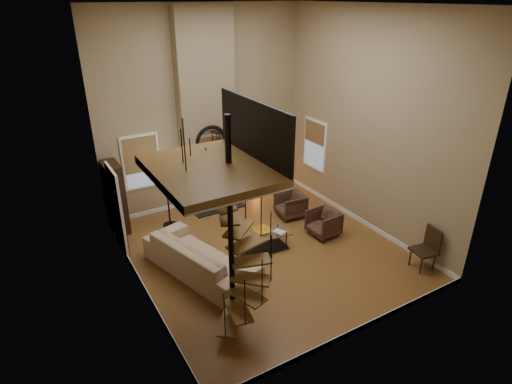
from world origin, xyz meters
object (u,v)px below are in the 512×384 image
hutch (115,197)px  armchair_near (293,204)px  armchair_far (326,222)px  sofa (200,257)px  floor_lamp (166,177)px  side_chair (427,247)px  accent_lamp (256,185)px  coffee_table (263,240)px

hutch → armchair_near: bearing=-21.0°
hutch → armchair_far: hutch is taller
sofa → armchair_near: bearing=-87.2°
floor_lamp → side_chair: size_ratio=1.73×
armchair_near → accent_lamp: 1.87m
armchair_far → hutch: bearing=-125.9°
sofa → accent_lamp: sofa is taller
sofa → hutch: bearing=4.2°
sofa → armchair_far: sofa is taller
accent_lamp → side_chair: side_chair is taller
armchair_near → floor_lamp: floor_lamp is taller
floor_lamp → side_chair: 6.51m
sofa → coffee_table: bearing=-104.0°
hutch → coffee_table: hutch is taller
sofa → side_chair: side_chair is taller
hutch → coffee_table: 3.96m
hutch → armchair_far: 5.43m
floor_lamp → sofa: bearing=-93.8°
floor_lamp → accent_lamp: floor_lamp is taller
coffee_table → side_chair: bearing=-41.4°
floor_lamp → side_chair: floor_lamp is taller
armchair_near → armchair_far: bearing=13.3°
hutch → armchair_near: size_ratio=2.49×
sofa → armchair_far: bearing=-108.2°
armchair_near → side_chair: side_chair is taller
coffee_table → armchair_far: bearing=-5.8°
armchair_far → side_chair: (1.03, -2.30, 0.17)m
sofa → armchair_far: size_ratio=3.95×
accent_lamp → coffee_table: bearing=-117.6°
hutch → accent_lamp: bearing=2.4°
armchair_near → armchair_far: armchair_near is taller
hutch → side_chair: hutch is taller
sofa → side_chair: (4.50, -2.41, 0.13)m
hutch → sofa: bearing=-69.4°
armchair_far → floor_lamp: floor_lamp is taller
armchair_far → coffee_table: size_ratio=0.54×
armchair_far → side_chair: size_ratio=0.71×
floor_lamp → accent_lamp: size_ratio=3.88×
accent_lamp → side_chair: (1.27, -5.42, 0.28)m
hutch → coffee_table: size_ratio=1.37×
hutch → side_chair: size_ratio=1.81×
armchair_far → accent_lamp: armchair_far is taller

